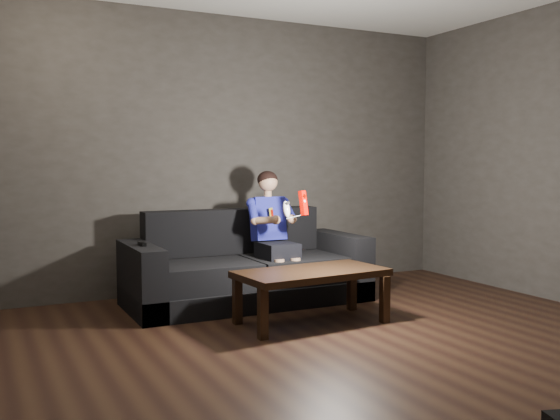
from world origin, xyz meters
TOP-DOWN VIEW (x-y plane):
  - floor at (0.00, 0.00)m, footprint 5.00×5.00m
  - back_wall at (0.00, 2.50)m, footprint 5.00×0.04m
  - sofa at (-0.05, 1.84)m, footprint 2.13×0.92m
  - child at (0.19, 1.78)m, footprint 0.45×0.55m
  - wii_remote_red at (0.28, 1.36)m, footprint 0.07×0.09m
  - nunchuk_white at (0.12, 1.36)m, footprint 0.07×0.10m
  - wii_remote_black at (-1.01, 1.76)m, footprint 0.04×0.15m
  - coffee_table at (0.11, 0.92)m, footprint 1.21×0.67m

SIDE VIEW (x-z plane):
  - floor at x=0.00m, z-range 0.00..0.00m
  - sofa at x=-0.05m, z-range -0.14..0.68m
  - coffee_table at x=0.11m, z-range 0.16..0.58m
  - wii_remote_black at x=-1.01m, z-range 0.58..0.61m
  - child at x=0.19m, z-range 0.15..1.25m
  - nunchuk_white at x=0.12m, z-range 0.79..0.95m
  - wii_remote_red at x=0.28m, z-range 0.81..1.03m
  - back_wall at x=0.00m, z-range 0.00..2.70m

